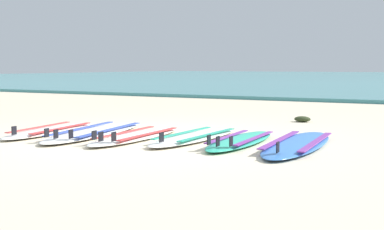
{
  "coord_description": "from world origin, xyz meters",
  "views": [
    {
      "loc": [
        3.67,
        -5.66,
        0.95
      ],
      "look_at": [
        0.14,
        0.87,
        0.25
      ],
      "focal_mm": 49.13,
      "sensor_mm": 36.0,
      "label": 1
    }
  ],
  "objects_px": {
    "surfboard_2": "(137,136)",
    "surfboard_5": "(298,144)",
    "surfboard_3": "(195,137)",
    "surfboard_4": "(241,140)",
    "surfboard_1": "(96,132)",
    "surfboard_0": "(51,130)"
  },
  "relations": [
    {
      "from": "surfboard_1",
      "to": "surfboard_0",
      "type": "bearing_deg",
      "value": -165.63
    },
    {
      "from": "surfboard_0",
      "to": "surfboard_5",
      "type": "bearing_deg",
      "value": 6.68
    },
    {
      "from": "surfboard_2",
      "to": "surfboard_5",
      "type": "relative_size",
      "value": 0.86
    },
    {
      "from": "surfboard_2",
      "to": "surfboard_4",
      "type": "xyz_separation_m",
      "value": [
        1.36,
        0.26,
        0.0
      ]
    },
    {
      "from": "surfboard_3",
      "to": "surfboard_4",
      "type": "relative_size",
      "value": 1.06
    },
    {
      "from": "surfboard_1",
      "to": "surfboard_2",
      "type": "xyz_separation_m",
      "value": [
        0.75,
        -0.1,
        0.0
      ]
    },
    {
      "from": "surfboard_2",
      "to": "surfboard_5",
      "type": "height_order",
      "value": "same"
    },
    {
      "from": "surfboard_0",
      "to": "surfboard_3",
      "type": "xyz_separation_m",
      "value": [
        2.12,
        0.37,
        -0.0
      ]
    },
    {
      "from": "surfboard_3",
      "to": "surfboard_2",
      "type": "bearing_deg",
      "value": -157.21
    },
    {
      "from": "surfboard_0",
      "to": "surfboard_4",
      "type": "relative_size",
      "value": 1.07
    },
    {
      "from": "surfboard_2",
      "to": "surfboard_3",
      "type": "distance_m",
      "value": 0.77
    },
    {
      "from": "surfboard_1",
      "to": "surfboard_2",
      "type": "relative_size",
      "value": 1.25
    },
    {
      "from": "surfboard_1",
      "to": "surfboard_4",
      "type": "distance_m",
      "value": 2.11
    },
    {
      "from": "surfboard_2",
      "to": "surfboard_3",
      "type": "relative_size",
      "value": 0.99
    },
    {
      "from": "surfboard_1",
      "to": "surfboard_3",
      "type": "relative_size",
      "value": 1.24
    },
    {
      "from": "surfboard_5",
      "to": "surfboard_1",
      "type": "bearing_deg",
      "value": -175.19
    },
    {
      "from": "surfboard_0",
      "to": "surfboard_2",
      "type": "xyz_separation_m",
      "value": [
        1.41,
        0.07,
        0.0
      ]
    },
    {
      "from": "surfboard_2",
      "to": "surfboard_1",
      "type": "bearing_deg",
      "value": 172.63
    },
    {
      "from": "surfboard_1",
      "to": "surfboard_3",
      "type": "distance_m",
      "value": 1.47
    },
    {
      "from": "surfboard_1",
      "to": "surfboard_5",
      "type": "bearing_deg",
      "value": 4.81
    },
    {
      "from": "surfboard_3",
      "to": "surfboard_4",
      "type": "xyz_separation_m",
      "value": [
        0.65,
        -0.03,
        0.0
      ]
    },
    {
      "from": "surfboard_0",
      "to": "surfboard_3",
      "type": "height_order",
      "value": "same"
    }
  ]
}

